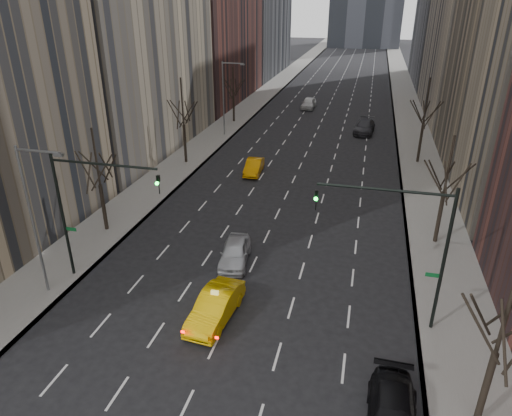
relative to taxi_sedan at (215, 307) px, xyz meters
The scene contains 17 objects.
sidewalk_left 61.07m from the taxi_sedan, 100.98° to the left, with size 4.50×320.00×0.15m, color slate.
sidewalk_right 61.32m from the taxi_sedan, 77.88° to the left, with size 4.50×320.00×0.15m, color slate.
tree_lw_b 14.18m from the taxi_sedan, 145.07° to the left, with size 3.36×3.50×7.82m.
tree_lw_c 26.71m from the taxi_sedan, 115.41° to the left, with size 3.36×3.50×8.74m.
tree_lw_d 43.55m from the taxi_sedan, 105.17° to the left, with size 3.36×3.50×7.36m.
tree_rw_a 13.61m from the taxi_sedan, 17.81° to the right, with size 3.36×3.50×8.28m.
tree_rw_b 17.62m from the taxi_sedan, 43.42° to the left, with size 3.36×3.50×7.82m.
tree_rw_c 32.66m from the taxi_sedan, 67.14° to the left, with size 3.36×3.50×8.74m.
traffic_mast_left 9.88m from the taxi_sedan, 167.11° to the left, with size 6.69×0.39×8.00m.
traffic_mast_right 10.97m from the taxi_sedan, 11.28° to the left, with size 6.69×0.39×8.00m.
streetlight_near 11.29m from the taxi_sedan, behind, with size 2.83×0.22×9.00m.
streetlight_far 36.72m from the taxi_sedan, 106.29° to the left, with size 2.83×0.22×9.00m.
taxi_sedan is the anchor object (origin of this frame).
silver_sedan_ahead 5.93m from the taxi_sedan, 96.12° to the left, with size 1.81×4.50×1.53m, color #ABADB3.
far_taxi 22.92m from the taxi_sedan, 98.95° to the left, with size 1.51×4.32×1.42m, color orange.
far_suv_grey 41.15m from the taxi_sedan, 80.64° to the left, with size 2.32×5.71×1.66m, color #28282D.
far_car_white 53.21m from the taxi_sedan, 92.53° to the left, with size 1.96×4.86×1.66m, color silver.
Camera 1 is at (6.42, -9.08, 16.17)m, focal length 32.00 mm.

